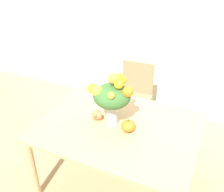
# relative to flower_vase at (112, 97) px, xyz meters

# --- Properties ---
(ground_plane) EXTENTS (12.00, 12.00, 0.00)m
(ground_plane) POSITION_rel_flower_vase_xyz_m (0.07, 0.00, -1.02)
(ground_plane) COLOR tan
(wall_back) EXTENTS (8.00, 0.06, 2.70)m
(wall_back) POSITION_rel_flower_vase_xyz_m (0.07, 1.53, 0.33)
(wall_back) COLOR silver
(wall_back) RESTS_ON ground_plane
(dining_table) EXTENTS (1.42, 1.07, 0.73)m
(dining_table) POSITION_rel_flower_vase_xyz_m (0.07, 0.00, -0.37)
(dining_table) COLOR tan
(dining_table) RESTS_ON ground_plane
(flower_vase) EXTENTS (0.41, 0.32, 0.51)m
(flower_vase) POSITION_rel_flower_vase_xyz_m (0.00, 0.00, 0.00)
(flower_vase) COLOR silver
(flower_vase) RESTS_ON dining_table
(pumpkin) EXTENTS (0.13, 0.13, 0.12)m
(pumpkin) POSITION_rel_flower_vase_xyz_m (0.17, -0.03, -0.24)
(pumpkin) COLOR orange
(pumpkin) RESTS_ON dining_table
(turkey_figurine) EXTENTS (0.11, 0.15, 0.09)m
(turkey_figurine) POSITION_rel_flower_vase_xyz_m (-0.16, 0.03, -0.25)
(turkey_figurine) COLOR #A87A4C
(turkey_figurine) RESTS_ON dining_table
(dining_chair_near_window) EXTENTS (0.45, 0.45, 0.89)m
(dining_chair_near_window) POSITION_rel_flower_vase_xyz_m (-0.11, 0.91, -0.55)
(dining_chair_near_window) COLOR #9E7A56
(dining_chair_near_window) RESTS_ON ground_plane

